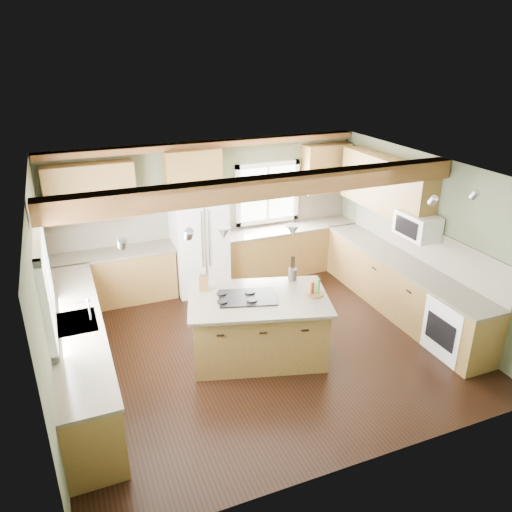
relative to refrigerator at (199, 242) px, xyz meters
name	(u,v)px	position (x,y,z in m)	size (l,w,h in m)	color
floor	(261,344)	(0.30, -2.12, -0.90)	(5.60, 5.60, 0.00)	black
ceiling	(262,173)	(0.30, -2.12, 1.70)	(5.60, 5.60, 0.00)	silver
wall_back	(208,212)	(0.30, 0.38, 0.40)	(5.60, 5.60, 0.00)	#4D523A
wall_left	(45,301)	(-2.50, -2.12, 0.40)	(5.00, 5.00, 0.00)	#4D523A
wall_right	(425,238)	(3.10, -2.12, 0.40)	(5.00, 5.00, 0.00)	#4D523A
ceiling_beam	(268,187)	(0.30, -2.33, 1.57)	(5.55, 0.26, 0.26)	brown
soffit_trim	(207,145)	(0.30, 0.28, 1.64)	(5.55, 0.20, 0.10)	brown
backsplash_back	(209,217)	(0.30, 0.36, 0.31)	(5.58, 0.03, 0.58)	brown
backsplash_right	(421,242)	(3.08, -2.07, 0.31)	(0.03, 3.70, 0.58)	brown
base_cab_back_left	(115,278)	(-1.49, 0.08, -0.46)	(2.02, 0.60, 0.88)	brown
counter_back_left	(112,253)	(-1.49, 0.08, 0.00)	(2.06, 0.64, 0.04)	#453E32
base_cab_back_right	(288,250)	(1.79, 0.08, -0.46)	(2.62, 0.60, 0.88)	brown
counter_back_right	(289,228)	(1.79, 0.08, 0.00)	(2.66, 0.64, 0.04)	#453E32
base_cab_left	(81,354)	(-2.20, -2.07, -0.46)	(0.60, 3.70, 0.88)	brown
counter_left	(76,323)	(-2.20, -2.07, 0.00)	(0.64, 3.74, 0.04)	#453E32
base_cab_right	(401,288)	(2.80, -2.07, -0.46)	(0.60, 3.70, 0.88)	brown
counter_right	(404,262)	(2.80, -2.07, 0.00)	(0.64, 3.74, 0.04)	#453E32
upper_cab_back_left	(90,192)	(-1.69, 0.21, 1.05)	(1.40, 0.35, 0.90)	brown
upper_cab_over_fridge	(193,170)	(0.00, 0.21, 1.25)	(0.96, 0.35, 0.70)	brown
upper_cab_right	(386,185)	(2.92, -1.22, 1.05)	(0.35, 2.20, 0.90)	brown
upper_cab_back_corner	(326,168)	(2.60, 0.21, 1.05)	(0.90, 0.35, 0.90)	brown
window_left	(43,280)	(-2.48, -2.07, 0.65)	(0.04, 1.60, 1.05)	white
window_back	(267,193)	(1.45, 0.36, 0.65)	(1.10, 0.04, 1.00)	white
sink	(76,323)	(-2.20, -2.07, 0.01)	(0.50, 0.65, 0.03)	#262628
faucet	(89,310)	(-2.02, -2.07, 0.15)	(0.02, 0.02, 0.28)	#B2B2B7
dishwasher	(92,419)	(-2.19, -3.37, -0.47)	(0.60, 0.60, 0.84)	white
oven	(457,327)	(2.79, -3.37, -0.47)	(0.60, 0.72, 0.84)	white
microwave	(417,225)	(2.88, -2.17, 0.65)	(0.40, 0.70, 0.38)	white
pendant_left	(224,233)	(-0.26, -2.21, 0.98)	(0.18, 0.18, 0.16)	#B2B2B7
pendant_right	(293,231)	(0.60, -2.45, 0.98)	(0.18, 0.18, 0.16)	#B2B2B7
refrigerator	(199,242)	(0.00, 0.00, 0.00)	(0.90, 0.74, 1.80)	white
island	(258,328)	(0.17, -2.33, -0.46)	(1.80, 1.10, 0.88)	brown
island_top	(258,299)	(0.17, -2.33, 0.00)	(1.92, 1.22, 0.04)	#453E32
cooktop	(247,297)	(0.02, -2.29, 0.03)	(0.78, 0.52, 0.02)	black
knife_block	(204,283)	(-0.46, -1.83, 0.13)	(0.13, 0.10, 0.21)	brown
utensil_crock	(292,274)	(0.85, -2.00, 0.10)	(0.13, 0.13, 0.17)	#453E37
bottle_tray	(315,287)	(0.92, -2.55, 0.13)	(0.25, 0.25, 0.23)	brown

